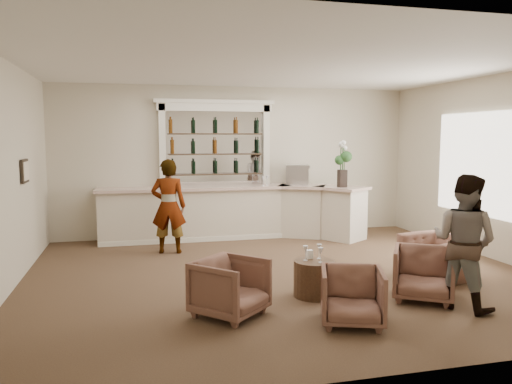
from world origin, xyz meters
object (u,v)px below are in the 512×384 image
Objects in this scene: armchair_left at (230,287)px; armchair_far at (439,257)px; cocktail_table at (314,278)px; armchair_center at (352,296)px; armchair_right at (423,274)px; bar_counter at (235,212)px; flower_vase at (343,161)px; guest at (464,242)px; espresso_machine at (297,175)px; sommelier at (169,206)px.

armchair_left is 3.63m from armchair_far.
armchair_center reaches higher than cocktail_table.
armchair_right reaches higher than cocktail_table.
flower_vase is (2.18, -0.70, 1.11)m from bar_counter.
armchair_far reaches higher than cocktail_table.
flower_vase is (0.22, 4.33, 0.82)m from guest.
armchair_far is at bearing -56.51° from espresso_machine.
armchair_left is at bearing -89.98° from armchair_far.
espresso_machine is at bearing 98.40° from armchair_center.
armchair_far is (3.52, 0.90, -0.03)m from armchair_left.
cocktail_table is 4.18m from flower_vase.
armchair_left is at bearing -129.15° from flower_vase.
armchair_far is 1.02× the size of flower_vase.
sommelier is 5.29m from guest.
armchair_right is at bearing 44.42° from armchair_center.
guest is at bearing 26.59° from armchair_center.
flower_vase is at bearing -31.98° from guest.
cocktail_table is 1.14× the size of espresso_machine.
cocktail_table is 3.63m from sommelier.
cocktail_table is 0.57× the size of armchair_far.
guest is 5.18m from espresso_machine.
sommelier is at bearing -138.15° from armchair_far.
armchair_right reaches higher than armchair_far.
armchair_center is at bearing -123.79° from armchair_right.
sommelier is at bearing 133.59° from armchair_center.
armchair_center is at bearing 67.36° from guest.
bar_counter is at bearing 113.90° from armchair_center.
guest is at bearing -51.54° from armchair_left.
armchair_left is 5.39m from espresso_machine.
flower_vase is (3.66, 0.32, 0.79)m from sommelier.
sommelier reaches higher than bar_counter.
guest is 4.41m from flower_vase.
armchair_far is (2.25, 0.43, 0.07)m from cocktail_table.
sommelier is at bearing 119.43° from cocktail_table.
cocktail_table is 2.01m from guest.
armchair_right is (3.13, -3.60, -0.54)m from sommelier.
flower_vase reaches higher than armchair_far.
flower_vase reaches higher than armchair_right.
sommelier is 2.28× the size of armchair_right.
espresso_machine is (1.17, 4.23, 1.11)m from cocktail_table.
espresso_machine is at bearing -148.71° from sommelier.
bar_counter is 7.29× the size of armchair_right.
armchair_right is at bearing -70.27° from bar_counter.
armchair_far is (0.87, 0.92, -0.03)m from armchair_right.
armchair_left is (-0.99, -4.60, -0.22)m from bar_counter.
espresso_machine is at bearing 3.82° from bar_counter.
sommelier is 1.80× the size of armchair_far.
espresso_machine is at bearing 19.26° from armchair_left.
flower_vase is at bearing -17.88° from bar_counter.
bar_counter is 4.92m from armchair_right.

